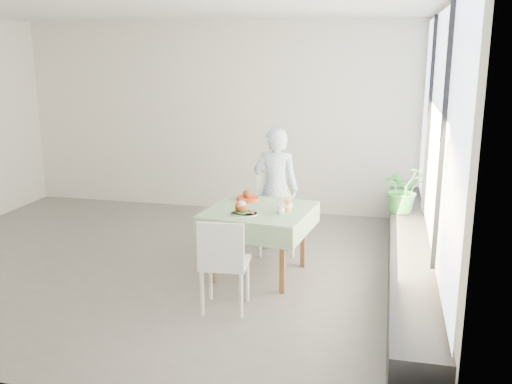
% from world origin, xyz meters
% --- Properties ---
extents(floor, '(6.00, 6.00, 0.00)m').
position_xyz_m(floor, '(0.00, 0.00, 0.00)').
color(floor, '#5B5856').
rests_on(floor, ground).
extents(ceiling, '(6.00, 6.00, 0.00)m').
position_xyz_m(ceiling, '(0.00, 0.00, 2.80)').
color(ceiling, white).
rests_on(ceiling, ground).
extents(wall_back, '(6.00, 0.02, 2.80)m').
position_xyz_m(wall_back, '(0.00, 2.50, 1.40)').
color(wall_back, silver).
rests_on(wall_back, ground).
extents(wall_right, '(0.02, 5.00, 2.80)m').
position_xyz_m(wall_right, '(3.00, 0.00, 1.40)').
color(wall_right, silver).
rests_on(wall_right, ground).
extents(window_pane, '(0.01, 4.80, 2.18)m').
position_xyz_m(window_pane, '(2.97, 0.00, 1.65)').
color(window_pane, '#D1E0F9').
rests_on(window_pane, ground).
extents(window_ledge, '(0.40, 4.80, 0.50)m').
position_xyz_m(window_ledge, '(2.80, 0.00, 0.25)').
color(window_ledge, black).
rests_on(window_ledge, ground).
extents(cafe_table, '(1.16, 1.16, 0.74)m').
position_xyz_m(cafe_table, '(1.24, -0.04, 0.46)').
color(cafe_table, brown).
rests_on(cafe_table, ground).
extents(chair_far, '(0.55, 0.55, 0.95)m').
position_xyz_m(chair_far, '(1.26, 0.72, 0.29)').
color(chair_far, white).
rests_on(chair_far, ground).
extents(chair_near, '(0.46, 0.46, 0.90)m').
position_xyz_m(chair_near, '(1.11, -0.94, 0.28)').
color(chair_near, white).
rests_on(chair_near, ground).
extents(diner, '(0.57, 0.39, 1.50)m').
position_xyz_m(diner, '(1.24, 0.84, 0.75)').
color(diner, '#95C6EF').
rests_on(diner, ground).
extents(main_dish, '(0.28, 0.28, 0.14)m').
position_xyz_m(main_dish, '(1.12, -0.28, 0.79)').
color(main_dish, white).
rests_on(main_dish, cafe_table).
extents(juice_cup_orange, '(0.10, 0.10, 0.29)m').
position_xyz_m(juice_cup_orange, '(1.54, -0.03, 0.81)').
color(juice_cup_orange, white).
rests_on(juice_cup_orange, cafe_table).
extents(juice_cup_lemonade, '(0.09, 0.09, 0.24)m').
position_xyz_m(juice_cup_lemonade, '(1.49, -0.19, 0.80)').
color(juice_cup_lemonade, white).
rests_on(juice_cup_lemonade, cafe_table).
extents(second_dish, '(0.25, 0.25, 0.12)m').
position_xyz_m(second_dish, '(1.03, 0.26, 0.78)').
color(second_dish, red).
rests_on(second_dish, cafe_table).
extents(potted_plant, '(0.67, 0.65, 0.57)m').
position_xyz_m(potted_plant, '(2.72, 1.05, 0.79)').
color(potted_plant, '#2C863C').
rests_on(potted_plant, window_ledge).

